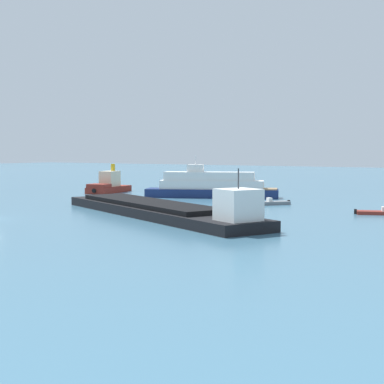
{
  "coord_description": "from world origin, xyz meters",
  "views": [
    {
      "loc": [
        50.34,
        -39.78,
        7.28
      ],
      "look_at": [
        5.42,
        30.66,
        1.2
      ],
      "focal_mm": 54.58,
      "sensor_mm": 36.0,
      "label": 1
    }
  ],
  "objects_px": {
    "tugboat": "(108,185)",
    "cargo_barge": "(159,209)",
    "fishing_skiff": "(272,203)",
    "small_motorboat": "(380,213)",
    "white_riverboat": "(211,186)"
  },
  "relations": [
    {
      "from": "fishing_skiff",
      "to": "white_riverboat",
      "type": "height_order",
      "value": "white_riverboat"
    },
    {
      "from": "tugboat",
      "to": "small_motorboat",
      "type": "bearing_deg",
      "value": -11.06
    },
    {
      "from": "small_motorboat",
      "to": "tugboat",
      "type": "bearing_deg",
      "value": 168.94
    },
    {
      "from": "tugboat",
      "to": "fishing_skiff",
      "type": "height_order",
      "value": "tugboat"
    },
    {
      "from": "fishing_skiff",
      "to": "small_motorboat",
      "type": "distance_m",
      "value": 15.8
    },
    {
      "from": "tugboat",
      "to": "white_riverboat",
      "type": "bearing_deg",
      "value": 1.54
    },
    {
      "from": "tugboat",
      "to": "cargo_barge",
      "type": "bearing_deg",
      "value": -40.96
    },
    {
      "from": "tugboat",
      "to": "white_riverboat",
      "type": "xyz_separation_m",
      "value": [
        20.0,
        0.54,
        0.49
      ]
    },
    {
      "from": "cargo_barge",
      "to": "small_motorboat",
      "type": "distance_m",
      "value": 24.86
    },
    {
      "from": "fishing_skiff",
      "to": "tugboat",
      "type": "bearing_deg",
      "value": 170.97
    },
    {
      "from": "tugboat",
      "to": "cargo_barge",
      "type": "distance_m",
      "value": 37.44
    },
    {
      "from": "cargo_barge",
      "to": "white_riverboat",
      "type": "relative_size",
      "value": 1.7
    },
    {
      "from": "fishing_skiff",
      "to": "white_riverboat",
      "type": "bearing_deg",
      "value": 155.72
    },
    {
      "from": "fishing_skiff",
      "to": "white_riverboat",
      "type": "distance_m",
      "value": 14.03
    },
    {
      "from": "tugboat",
      "to": "fishing_skiff",
      "type": "xyz_separation_m",
      "value": [
        32.72,
        -5.2,
        -0.97
      ]
    }
  ]
}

